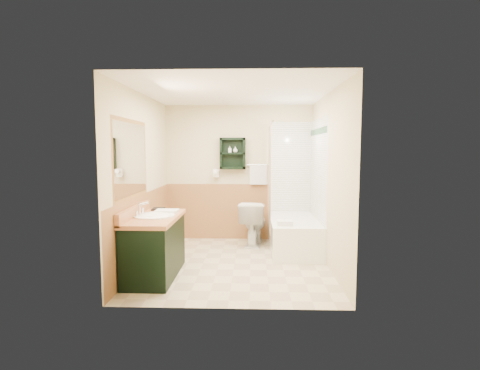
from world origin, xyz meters
name	(u,v)px	position (x,y,z in m)	size (l,w,h in m)	color
floor	(235,264)	(0.00, 0.00, 0.00)	(3.00, 3.00, 0.00)	beige
back_wall	(239,173)	(0.00, 1.52, 1.20)	(2.60, 0.04, 2.40)	beige
left_wall	(141,180)	(-1.32, 0.00, 1.20)	(0.04, 3.00, 2.40)	beige
right_wall	(330,180)	(1.32, 0.00, 1.20)	(0.04, 3.00, 2.40)	beige
ceiling	(234,91)	(0.00, 0.00, 2.42)	(2.60, 3.00, 0.04)	white
wainscot_left	(144,229)	(-1.29, 0.00, 0.50)	(2.98, 2.98, 1.00)	#B9764B
wainscot_back	(239,212)	(0.00, 1.49, 0.50)	(2.58, 2.58, 1.00)	#B9764B
mirror_frame	(131,159)	(-1.27, -0.55, 1.50)	(1.30, 1.30, 1.00)	#905E2F
mirror_glass	(131,159)	(-1.27, -0.55, 1.50)	(1.20, 1.20, 0.90)	white
tile_right	(317,186)	(1.28, 0.75, 1.05)	(1.50, 1.50, 2.10)	white
tile_back	(296,182)	(1.03, 1.48, 1.05)	(0.95, 0.95, 2.10)	white
tile_accent	(318,132)	(1.27, 0.75, 1.90)	(1.50, 1.50, 0.10)	#144724
wall_shelf	(233,153)	(-0.10, 1.41, 1.55)	(0.45, 0.15, 0.55)	black
hair_dryer	(216,173)	(-0.40, 1.43, 1.20)	(0.10, 0.24, 0.18)	white
towel_bar	(258,165)	(0.35, 1.45, 1.35)	(0.40, 0.06, 0.40)	silver
curtain_rod	(270,125)	(0.53, 0.75, 2.00)	(0.03, 0.03, 1.60)	silver
shower_curtain	(270,178)	(0.53, 0.92, 1.15)	(1.05, 1.05, 1.70)	beige
vanity	(155,246)	(-0.99, -0.55, 0.39)	(0.59, 1.22, 0.78)	black
bathtub	(294,234)	(0.93, 0.76, 0.26)	(0.77, 1.50, 0.51)	white
toilet	(254,223)	(0.27, 1.10, 0.37)	(0.42, 0.75, 0.74)	white
counter_towel	(167,211)	(-0.90, -0.28, 0.80)	(0.29, 0.23, 0.04)	silver
vanity_book	(152,202)	(-1.16, -0.03, 0.89)	(0.17, 0.02, 0.22)	black
tub_towel	(285,223)	(0.73, 0.25, 0.55)	(0.22, 0.19, 0.07)	silver
soap_bottle_a	(230,151)	(-0.15, 1.40, 1.59)	(0.05, 0.12, 0.05)	white
soap_bottle_b	(235,150)	(-0.05, 1.40, 1.60)	(0.08, 0.10, 0.08)	white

